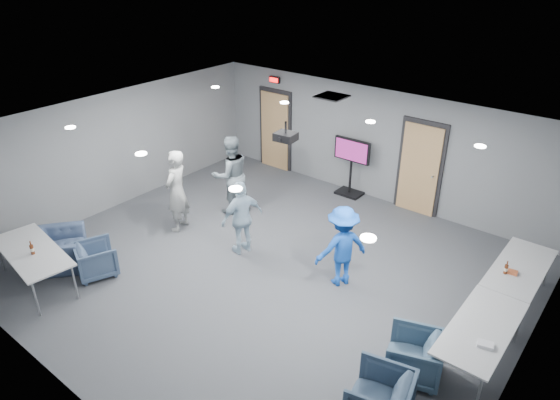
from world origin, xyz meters
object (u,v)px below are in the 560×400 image
Objects in this scene: bottle_right at (506,269)px; table_right_b at (481,329)px; table_front_left at (32,252)px; bottle_front at (32,249)px; person_c at (242,218)px; projector at (286,136)px; person_a at (177,191)px; chair_right_c at (380,398)px; chair_front_a at (96,259)px; person_d at (342,246)px; chair_right_b at (413,356)px; table_right_a at (520,269)px; person_b at (231,175)px; tv_stand at (351,164)px; chair_front_b at (59,250)px.

table_right_b is at bearing -84.54° from bottle_right.
bottle_front reaches higher than table_front_left.
person_c is 0.81× the size of table_right_b.
person_a is at bearing -166.20° from projector.
chair_right_c is 6.42m from table_front_left.
table_right_b is at bearing -139.26° from chair_front_a.
projector is at bearing 92.79° from person_a.
chair_right_c is at bearing 71.66° from person_d.
bottle_front is at bearing -90.72° from chair_right_c.
person_a is 2.37× the size of chair_right_b.
table_front_left is (-6.29, -1.27, 0.33)m from chair_right_c.
person_c is 2.03× the size of chair_right_b.
person_d is 5.45m from bottle_front.
person_a is 6.09m from chair_right_c.
chair_right_b is 0.37× the size of table_front_left.
table_front_left reaches higher than chair_front_a.
table_right_a and table_front_left have the same top height.
projector reaches higher than bottle_front.
bottle_right is at bearing 116.92° from person_b.
bottle_front is 0.18× the size of tv_stand.
table_right_a is (0.65, 2.64, 0.34)m from chair_right_b.
table_front_left is (-4.28, -3.50, -0.09)m from person_d.
tv_stand is at bearing 67.39° from table_right_a.
bottle_right is at bearing 3.23° from projector.
tv_stand is (2.50, 6.75, 0.13)m from table_front_left.
bottle_right is (0.51, 3.26, 0.46)m from chair_right_c.
chair_front_a is 0.70× the size of chair_front_b.
chair_right_b is (2.01, -1.24, -0.43)m from person_d.
chair_right_b is 6.70m from table_front_left.
person_d is 6.44× the size of bottle_right.
chair_right_c is (4.11, -1.89, -0.41)m from person_c.
chair_front_a is at bearing -98.68° from chair_right_c.
person_c reaches higher than bottle_right.
chair_right_b is (5.49, -2.04, -0.57)m from person_b.
tv_stand is at bearing -169.01° from person_c.
person_c is (1.37, -1.13, -0.14)m from person_b.
person_d reaches higher than table_right_b.
person_d reaches higher than chair_front_a.
table_front_left is at bearing -91.28° from chair_right_c.
bottle_front is (-0.67, -4.33, -0.09)m from person_b.
bottle_front is at bearing -130.62° from projector.
bottle_right is 0.58× the size of projector.
chair_front_a is 1.12m from bottle_front.
person_d is 2.03× the size of chair_right_b.
table_front_left is 8.55× the size of bottle_right.
tv_stand reaches higher than table_right_b.
person_b is at bearing -129.66° from chair_right_b.
bottle_front is (-0.43, -0.90, 0.50)m from chair_front_a.
table_front_left is (-0.47, -2.98, -0.22)m from person_a.
chair_front_a is at bearing 20.56° from person_b.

